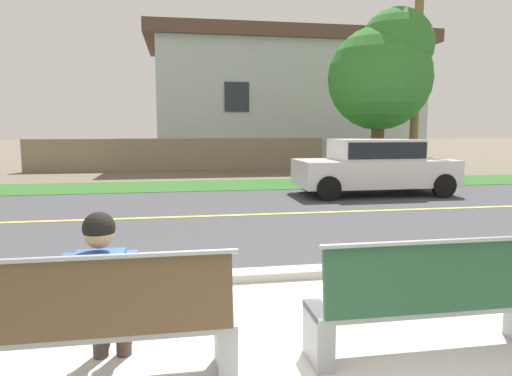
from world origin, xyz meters
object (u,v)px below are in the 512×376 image
(seated_person_blue, at_px, (104,288))
(shade_tree_left, at_px, (384,71))
(bench_left, at_px, (94,326))
(bench_right, at_px, (433,302))
(car_white_far, at_px, (374,164))

(seated_person_blue, xyz_separation_m, shade_tree_left, (7.64, 11.80, 3.14))
(bench_left, height_order, bench_right, same)
(seated_person_blue, relative_size, car_white_far, 0.29)
(bench_left, bearing_deg, seated_person_blue, 75.24)
(seated_person_blue, bearing_deg, bench_right, -3.93)
(seated_person_blue, bearing_deg, car_white_far, 55.17)
(bench_left, relative_size, bench_right, 1.00)
(bench_left, bearing_deg, car_white_far, 55.50)
(bench_right, relative_size, shade_tree_left, 0.34)
(bench_left, distance_m, shade_tree_left, 14.62)
(shade_tree_left, bearing_deg, seated_person_blue, -122.91)
(bench_left, relative_size, shade_tree_left, 0.34)
(bench_left, distance_m, seated_person_blue, 0.28)
(bench_right, relative_size, seated_person_blue, 1.58)
(bench_left, relative_size, seated_person_blue, 1.58)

